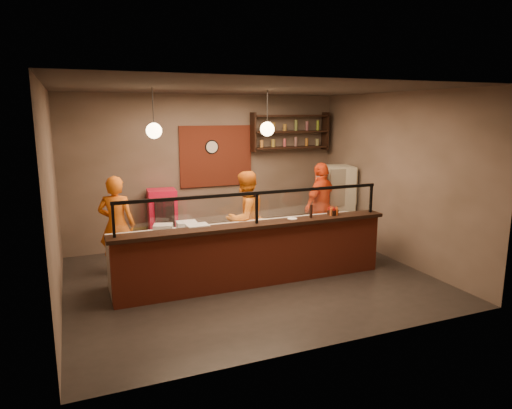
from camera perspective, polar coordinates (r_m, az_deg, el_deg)
name	(u,v)px	position (r m, az deg, el deg)	size (l,w,h in m)	color
floor	(250,279)	(7.98, -0.75, -9.30)	(6.00, 6.00, 0.00)	black
ceiling	(249,88)	(7.47, -0.82, 14.31)	(6.00, 6.00, 0.00)	#39312C
wall_back	(207,170)	(9.91, -6.13, 4.28)	(6.00, 6.00, 0.00)	#6E5B51
wall_left	(53,201)	(7.05, -24.09, 0.41)	(5.00, 5.00, 0.00)	#6E5B51
wall_right	(396,178)	(9.09, 17.11, 3.19)	(5.00, 5.00, 0.00)	#6E5B51
wall_front	(329,220)	(5.36, 9.10, -1.95)	(6.00, 6.00, 0.00)	#6E5B51
brick_patch	(216,156)	(9.90, -5.00, 6.05)	(1.60, 0.04, 1.30)	maroon
service_counter	(257,256)	(7.55, 0.08, -6.50)	(4.60, 0.25, 1.00)	maroon
counter_ledge	(257,225)	(7.40, 0.08, -2.60)	(4.70, 0.37, 0.06)	black
worktop_cabinet	(246,252)	(8.02, -1.29, -5.99)	(4.60, 0.75, 0.85)	gray
worktop	(246,227)	(7.89, -1.31, -2.87)	(4.60, 0.75, 0.05)	beige
sneeze_guard	(257,205)	(7.33, 0.08, -0.02)	(4.50, 0.05, 0.52)	white
wall_shelving	(290,132)	(10.37, 4.32, 9.07)	(1.84, 0.28, 0.85)	black
wall_clock	(212,147)	(9.85, -5.56, 7.17)	(0.30, 0.30, 0.04)	black
pendant_left	(154,131)	(7.25, -12.64, 9.00)	(0.24, 0.24, 0.77)	black
pendant_right	(267,129)	(7.80, 1.42, 9.43)	(0.24, 0.24, 0.77)	black
cook_left	(117,225)	(8.40, -17.02, -2.48)	(0.64, 0.42, 1.76)	orange
cook_mid	(245,218)	(8.50, -1.36, -1.75)	(0.86, 0.67, 1.77)	#C56212
cook_right	(321,206)	(9.58, 8.17, -0.20)	(1.07, 0.44, 1.82)	#E74415
fridge	(335,204)	(10.18, 9.81, 0.05)	(0.70, 0.66, 1.69)	beige
red_cooler	(163,221)	(9.50, -11.58, -2.03)	(0.56, 0.51, 1.30)	red
pizza_dough	(262,222)	(8.11, 0.78, -2.24)	(0.56, 0.56, 0.01)	beige
prep_tub_a	(163,229)	(7.53, -11.53, -3.02)	(0.30, 0.24, 0.15)	silver
prep_tub_b	(187,226)	(7.62, -8.65, -2.71)	(0.32, 0.26, 0.16)	silver
prep_tub_c	(198,230)	(7.35, -7.32, -3.16)	(0.34, 0.28, 0.17)	silver
rolling_pin	(145,234)	(7.48, -13.69, -3.55)	(0.07, 0.07, 0.39)	yellow
condiment_caddy	(333,212)	(8.10, 9.58, -0.99)	(0.16, 0.13, 0.09)	black
pepper_mill	(311,211)	(7.81, 6.90, -0.84)	(0.05, 0.05, 0.23)	black
small_plate	(292,219)	(7.72, 4.55, -1.77)	(0.16, 0.16, 0.01)	silver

